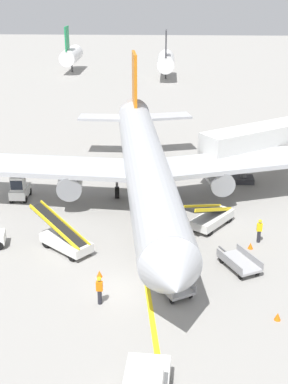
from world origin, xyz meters
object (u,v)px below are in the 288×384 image
object	(u,v)px
baggage_cart_loaded	(239,262)
baggage_cart_empty_trailing	(171,284)
belt_loader_forward_hold	(211,217)
ground_crew_marshaller	(259,230)
safety_cone_nose_left	(160,242)
belt_loader_aft_hold	(65,239)
baggage_tug_by_cargo_door	(20,189)
ground_crew_wing_walker	(99,290)
jet_bridge	(272,138)
safety_cone_wingtip_right	(278,316)
safety_cone_nose_right	(250,246)
airliner	(145,164)
safety_cone_wingtip_left	(99,274)

from	to	relation	value
baggage_cart_loaded	baggage_cart_empty_trailing	distance (m)	4.97
belt_loader_forward_hold	ground_crew_marshaller	world-z (taller)	belt_loader_forward_hold
safety_cone_nose_left	belt_loader_aft_hold	bearing A→B (deg)	-171.77
belt_loader_aft_hold	ground_crew_marshaller	world-z (taller)	belt_loader_aft_hold
belt_loader_aft_hold	baggage_tug_by_cargo_door	bearing A→B (deg)	122.44
ground_crew_wing_walker	safety_cone_nose_left	xyz separation A→B (m)	(3.22, 6.93, -0.69)
jet_bridge	safety_cone_nose_left	bearing A→B (deg)	-124.77
ground_crew_wing_walker	safety_cone_wingtip_right	size ratio (longest dim) A/B	3.86
belt_loader_forward_hold	baggage_cart_empty_trailing	xyz separation A→B (m)	(-2.89, -8.51, -0.31)
jet_bridge	safety_cone_nose_right	world-z (taller)	jet_bridge
belt_loader_aft_hold	jet_bridge	bearing A→B (deg)	42.90
belt_loader_forward_hold	belt_loader_aft_hold	world-z (taller)	same
belt_loader_forward_hold	baggage_cart_loaded	xyz separation A→B (m)	(1.29, -5.81, -0.31)
ground_crew_marshaller	safety_cone_nose_right	world-z (taller)	ground_crew_marshaller
safety_cone_nose_left	safety_cone_wingtip_right	size ratio (longest dim) A/B	1.00
ground_crew_wing_walker	safety_cone_wingtip_right	bearing A→B (deg)	-6.18
belt_loader_aft_hold	baggage_cart_loaded	xyz separation A→B (m)	(11.20, -1.91, -0.31)
airliner	safety_cone_nose_right	xyz separation A→B (m)	(7.33, -7.05, -3.20)
belt_loader_forward_hold	safety_cone_nose_left	xyz separation A→B (m)	(-3.61, -2.99, -0.56)
jet_bridge	safety_cone_wingtip_left	size ratio (longest dim) A/B	27.17
jet_bridge	safety_cone_nose_left	distance (m)	17.29
baggage_tug_by_cargo_door	belt_loader_aft_hold	distance (m)	9.81
ground_crew_marshaller	safety_cone_wingtip_right	distance (m)	8.79
airliner	baggage_cart_loaded	bearing A→B (deg)	-57.29
baggage_cart_loaded	ground_crew_marshaller	bearing A→B (deg)	63.91
baggage_cart_empty_trailing	safety_cone_wingtip_right	world-z (taller)	baggage_cart_empty_trailing
ground_crew_wing_walker	belt_loader_forward_hold	bearing A→B (deg)	55.47
baggage_tug_by_cargo_door	safety_cone_nose_left	xyz separation A→B (m)	(11.56, -7.37, -0.71)
safety_cone_nose_right	baggage_tug_by_cargo_door	bearing A→B (deg)	156.77
baggage_cart_empty_trailing	ground_crew_marshaller	distance (m)	8.68
baggage_cart_loaded	baggage_cart_empty_trailing	xyz separation A→B (m)	(-4.18, -2.69, 0.00)
airliner	jet_bridge	size ratio (longest dim) A/B	2.95
ground_crew_marshaller	ground_crew_wing_walker	distance (m)	12.55
baggage_cart_loaded	safety_cone_nose_left	distance (m)	5.66
baggage_cart_empty_trailing	safety_cone_wingtip_left	world-z (taller)	baggage_cart_empty_trailing
baggage_cart_loaded	ground_crew_marshaller	distance (m)	4.05
jet_bridge	ground_crew_wing_walker	world-z (taller)	jet_bridge
jet_bridge	airliner	bearing A→B (deg)	-147.37
belt_loader_aft_hold	safety_cone_wingtip_left	world-z (taller)	belt_loader_aft_hold
belt_loader_aft_hold	safety_cone_nose_left	bearing A→B (deg)	8.23
baggage_cart_empty_trailing	safety_cone_nose_left	distance (m)	5.57
baggage_tug_by_cargo_door	safety_cone_nose_right	size ratio (longest dim) A/B	5.55
baggage_cart_empty_trailing	safety_cone_nose_right	size ratio (longest dim) A/B	8.27
airliner	safety_cone_nose_left	bearing A→B (deg)	-79.00
safety_cone_nose_right	safety_cone_wingtip_right	distance (m)	7.80
safety_cone_nose_left	safety_cone_nose_right	size ratio (longest dim) A/B	1.00
baggage_tug_by_cargo_door	ground_crew_wing_walker	distance (m)	16.56
airliner	safety_cone_wingtip_left	bearing A→B (deg)	-101.57
baggage_cart_empty_trailing	airliner	bearing A→B (deg)	99.42
baggage_cart_empty_trailing	safety_cone_nose_right	bearing A→B (deg)	45.40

